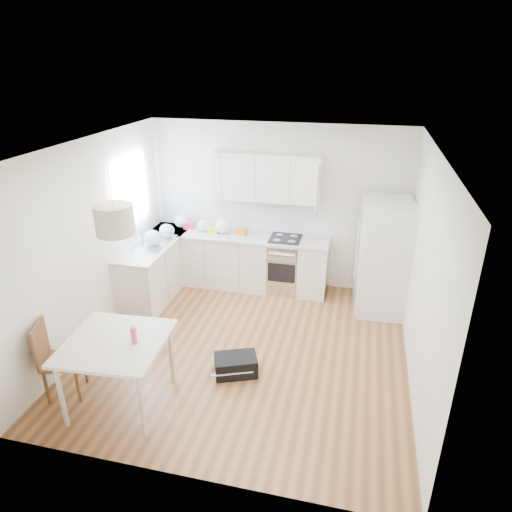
{
  "coord_description": "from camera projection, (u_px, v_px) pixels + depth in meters",
  "views": [
    {
      "loc": [
        1.32,
        -4.95,
        3.65
      ],
      "look_at": [
        0.05,
        0.4,
        1.21
      ],
      "focal_mm": 32.0,
      "sensor_mm": 36.0,
      "label": 1
    }
  ],
  "objects": [
    {
      "name": "dining_chair",
      "position": [
        63.0,
        359.0,
        5.18
      ],
      "size": [
        0.51,
        0.51,
        0.95
      ],
      "primitive_type": null,
      "rotation": [
        0.0,
        0.0,
        0.34
      ],
      "color": "#533319",
      "rests_on": "floor"
    },
    {
      "name": "grocery_bag_e",
      "position": [
        153.0,
        238.0,
        7.05
      ],
      "size": [
        0.27,
        0.23,
        0.25
      ],
      "primitive_type": "ellipsoid",
      "color": "white",
      "rests_on": "counter_left"
    },
    {
      "name": "snack_orange",
      "position": [
        241.0,
        231.0,
        7.5
      ],
      "size": [
        0.17,
        0.12,
        0.11
      ],
      "primitive_type": "cube",
      "rotation": [
        0.0,
        0.0,
        -0.08
      ],
      "color": "orange",
      "rests_on": "counter_back"
    },
    {
      "name": "range_oven",
      "position": [
        285.0,
        266.0,
        7.54
      ],
      "size": [
        0.5,
        0.61,
        0.88
      ],
      "primitive_type": null,
      "color": "silver",
      "rests_on": "floor"
    },
    {
      "name": "snack_red",
      "position": [
        188.0,
        225.0,
        7.74
      ],
      "size": [
        0.19,
        0.14,
        0.12
      ],
      "primitive_type": "cube",
      "rotation": [
        0.0,
        0.0,
        0.22
      ],
      "color": "#CF1944",
      "rests_on": "counter_back"
    },
    {
      "name": "grocery_bag_a",
      "position": [
        182.0,
        221.0,
        7.77
      ],
      "size": [
        0.25,
        0.21,
        0.23
      ],
      "primitive_type": "ellipsoid",
      "color": "white",
      "rests_on": "counter_back"
    },
    {
      "name": "wall_right",
      "position": [
        424.0,
        275.0,
        5.17
      ],
      "size": [
        0.0,
        4.2,
        4.2
      ],
      "primitive_type": "plane",
      "rotation": [
        1.57,
        0.0,
        -1.57
      ],
      "color": "white",
      "rests_on": "floor"
    },
    {
      "name": "backsplash_left",
      "position": [
        136.0,
        223.0,
        7.18
      ],
      "size": [
        0.01,
        1.8,
        0.58
      ],
      "primitive_type": "cube",
      "color": "white",
      "rests_on": "wall_left"
    },
    {
      "name": "refrigerator",
      "position": [
        384.0,
        257.0,
        6.81
      ],
      "size": [
        0.89,
        0.92,
        1.73
      ],
      "primitive_type": null,
      "rotation": [
        0.0,
        0.0,
        0.07
      ],
      "color": "white",
      "rests_on": "floor"
    },
    {
      "name": "wall_back",
      "position": [
        277.0,
        207.0,
        7.48
      ],
      "size": [
        4.2,
        0.0,
        4.2
      ],
      "primitive_type": "plane",
      "rotation": [
        1.57,
        0.0,
        0.0
      ],
      "color": "white",
      "rests_on": "floor"
    },
    {
      "name": "cabinets_back",
      "position": [
        238.0,
        261.0,
        7.71
      ],
      "size": [
        3.0,
        0.6,
        0.88
      ],
      "primitive_type": "cube",
      "color": "silver",
      "rests_on": "floor"
    },
    {
      "name": "sink",
      "position": [
        153.0,
        243.0,
        7.19
      ],
      "size": [
        0.5,
        0.8,
        0.16
      ],
      "primitive_type": null,
      "color": "silver",
      "rests_on": "counter_left"
    },
    {
      "name": "cabinets_left",
      "position": [
        157.0,
        269.0,
        7.43
      ],
      "size": [
        0.6,
        1.8,
        0.88
      ],
      "primitive_type": "cube",
      "color": "silver",
      "rests_on": "floor"
    },
    {
      "name": "grocery_bag_d",
      "position": [
        167.0,
        231.0,
        7.36
      ],
      "size": [
        0.25,
        0.21,
        0.22
      ],
      "primitive_type": "ellipsoid",
      "color": "white",
      "rests_on": "counter_back"
    },
    {
      "name": "snack_yellow",
      "position": [
        213.0,
        230.0,
        7.56
      ],
      "size": [
        0.16,
        0.11,
        0.1
      ],
      "primitive_type": "cube",
      "rotation": [
        0.0,
        0.0,
        0.09
      ],
      "color": "yellow",
      "rests_on": "counter_back"
    },
    {
      "name": "grocery_bag_c",
      "position": [
        224.0,
        226.0,
        7.51
      ],
      "size": [
        0.28,
        0.24,
        0.25
      ],
      "primitive_type": "ellipsoid",
      "color": "white",
      "rests_on": "counter_back"
    },
    {
      "name": "drink_bottle",
      "position": [
        134.0,
        334.0,
        4.81
      ],
      "size": [
        0.07,
        0.07,
        0.23
      ],
      "primitive_type": "cylinder",
      "rotation": [
        0.0,
        0.0,
        -0.06
      ],
      "color": "#E03E73",
      "rests_on": "dining_table"
    },
    {
      "name": "dining_table",
      "position": [
        116.0,
        348.0,
        4.92
      ],
      "size": [
        1.12,
        1.12,
        0.83
      ],
      "rotation": [
        0.0,
        0.0,
        0.07
      ],
      "color": "beige",
      "rests_on": "floor"
    },
    {
      "name": "gym_bag",
      "position": [
        236.0,
        365.0,
        5.65
      ],
      "size": [
        0.6,
        0.51,
        0.24
      ],
      "primitive_type": "cube",
      "rotation": [
        0.0,
        0.0,
        0.39
      ],
      "color": "black",
      "rests_on": "floor"
    },
    {
      "name": "ceiling",
      "position": [
        244.0,
        147.0,
        5.06
      ],
      "size": [
        4.2,
        4.2,
        0.0
      ],
      "primitive_type": "plane",
      "rotation": [
        3.14,
        0.0,
        0.0
      ],
      "color": "white",
      "rests_on": "wall_back"
    },
    {
      "name": "pendant_lamp",
      "position": [
        114.0,
        220.0,
        4.41
      ],
      "size": [
        0.48,
        0.48,
        0.3
      ],
      "primitive_type": "cylinder",
      "rotation": [
        0.0,
        0.0,
        0.32
      ],
      "color": "#BBAA90",
      "rests_on": "ceiling"
    },
    {
      "name": "window_glassblock",
      "position": [
        131.0,
        191.0,
        6.91
      ],
      "size": [
        0.02,
        1.0,
        1.0
      ],
      "primitive_type": "cube",
      "color": "#BFE0F9",
      "rests_on": "wall_left"
    },
    {
      "name": "counter_left",
      "position": [
        155.0,
        243.0,
        7.24
      ],
      "size": [
        0.64,
        1.82,
        0.04
      ],
      "primitive_type": "cube",
      "color": "silver",
      "rests_on": "cabinets_left"
    },
    {
      "name": "upper_cabinets",
      "position": [
        267.0,
        177.0,
        7.15
      ],
      "size": [
        1.7,
        0.32,
        0.75
      ],
      "primitive_type": "cube",
      "color": "silver",
      "rests_on": "wall_back"
    },
    {
      "name": "backsplash_back",
      "position": [
        242.0,
        212.0,
        7.66
      ],
      "size": [
        3.0,
        0.01,
        0.58
      ],
      "primitive_type": "cube",
      "color": "white",
      "rests_on": "wall_back"
    },
    {
      "name": "counter_back",
      "position": [
        238.0,
        236.0,
        7.52
      ],
      "size": [
        3.02,
        0.64,
        0.04
      ],
      "primitive_type": "cube",
      "color": "silver",
      "rests_on": "cabinets_back"
    },
    {
      "name": "wall_left",
      "position": [
        92.0,
        243.0,
        6.05
      ],
      "size": [
        0.0,
        4.2,
        4.2
      ],
      "primitive_type": "plane",
      "rotation": [
        1.57,
        0.0,
        1.57
      ],
      "color": "white",
      "rests_on": "floor"
    },
    {
      "name": "floor",
      "position": [
        246.0,
        349.0,
        6.16
      ],
      "size": [
        4.2,
        4.2,
        0.0
      ],
      "primitive_type": "plane",
      "color": "brown",
      "rests_on": "ground"
    },
    {
      "name": "grocery_bag_b",
      "position": [
        204.0,
        226.0,
        7.61
      ],
      "size": [
        0.22,
        0.19,
        0.2
      ],
      "primitive_type": "ellipsoid",
      "color": "white",
      "rests_on": "counter_back"
    }
  ]
}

